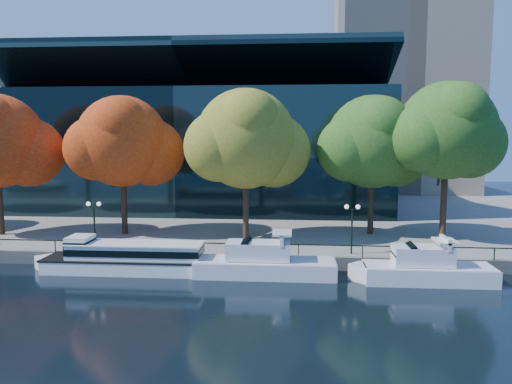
# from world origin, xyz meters

# --- Properties ---
(ground) EXTENTS (160.00, 160.00, 0.00)m
(ground) POSITION_xyz_m (0.00, 0.00, 0.00)
(ground) COLOR black
(ground) RESTS_ON ground
(promenade) EXTENTS (90.00, 67.08, 1.00)m
(promenade) POSITION_xyz_m (0.00, 36.38, 0.50)
(promenade) COLOR slate
(promenade) RESTS_ON ground
(railing) EXTENTS (88.20, 0.08, 0.99)m
(railing) POSITION_xyz_m (0.00, 3.25, 1.94)
(railing) COLOR black
(railing) RESTS_ON promenade
(convention_building) EXTENTS (50.00, 24.57, 21.43)m
(convention_building) POSITION_xyz_m (-4.00, 31.79, 8.51)
(convention_building) COLOR black
(convention_building) RESTS_ON ground
(office_tower) EXTENTS (22.50, 22.50, 65.90)m
(office_tower) POSITION_xyz_m (28.00, 55.00, 33.02)
(office_tower) COLOR gray
(office_tower) RESTS_ON ground
(tour_boat) EXTENTS (14.58, 3.25, 2.77)m
(tour_boat) POSITION_xyz_m (-3.43, 1.39, 1.18)
(tour_boat) COLOR white
(tour_boat) RESTS_ON ground
(cruiser_near) EXTENTS (11.73, 3.02, 3.40)m
(cruiser_near) POSITION_xyz_m (7.01, 1.01, 1.06)
(cruiser_near) COLOR white
(cruiser_near) RESTS_ON ground
(cruiser_far) EXTENTS (10.31, 2.86, 3.37)m
(cruiser_far) POSITION_xyz_m (18.88, 0.30, 1.07)
(cruiser_far) COLOR white
(cruiser_far) RESTS_ON ground
(tree_2) EXTENTS (10.90, 8.94, 13.31)m
(tree_2) POSITION_xyz_m (-6.66, 11.02, 9.76)
(tree_2) COLOR black
(tree_2) RESTS_ON promenade
(tree_3) EXTENTS (11.41, 9.36, 13.79)m
(tree_3) POSITION_xyz_m (5.33, 9.69, 10.03)
(tree_3) COLOR black
(tree_3) RESTS_ON promenade
(tree_4) EXTENTS (11.10, 9.10, 13.36)m
(tree_4) POSITION_xyz_m (17.19, 12.93, 9.73)
(tree_4) COLOR black
(tree_4) RESTS_ON promenade
(tree_5) EXTENTS (10.97, 9.00, 14.35)m
(tree_5) POSITION_xyz_m (23.34, 10.48, 10.77)
(tree_5) COLOR black
(tree_5) RESTS_ON promenade
(lamp_1) EXTENTS (1.26, 0.36, 4.03)m
(lamp_1) POSITION_xyz_m (-7.13, 4.50, 3.98)
(lamp_1) COLOR black
(lamp_1) RESTS_ON promenade
(lamp_2) EXTENTS (1.26, 0.36, 4.03)m
(lamp_2) POSITION_xyz_m (14.27, 4.50, 3.98)
(lamp_2) COLOR black
(lamp_2) RESTS_ON promenade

